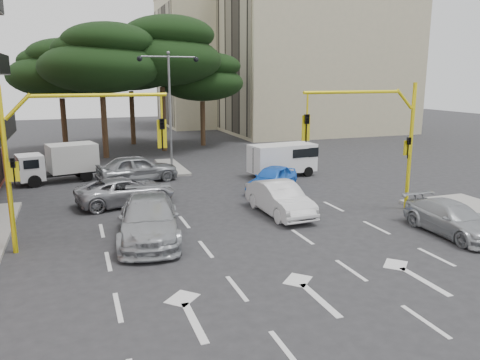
{
  "coord_description": "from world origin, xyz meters",
  "views": [
    {
      "loc": [
        -6.31,
        -15.85,
        6.26
      ],
      "look_at": [
        0.77,
        3.95,
        1.6
      ],
      "focal_mm": 35.0,
      "sensor_mm": 36.0,
      "label": 1
    }
  ],
  "objects_px": {
    "car_silver_cross_a": "(126,191)",
    "car_silver_parked": "(452,219)",
    "car_silver_cross_b": "(137,168)",
    "street_lamp_center": "(169,89)",
    "box_truck_a": "(59,163)",
    "signal_mast_left": "(60,144)",
    "car_blue_compact": "(272,179)",
    "signal_mast_right": "(380,130)",
    "car_white_hatch": "(280,199)",
    "van_white": "(282,160)",
    "car_silver_wagon": "(149,219)"
  },
  "relations": [
    {
      "from": "car_silver_wagon",
      "to": "car_silver_cross_a",
      "type": "height_order",
      "value": "car_silver_wagon"
    },
    {
      "from": "signal_mast_left",
      "to": "van_white",
      "type": "height_order",
      "value": "signal_mast_left"
    },
    {
      "from": "car_blue_compact",
      "to": "car_silver_cross_a",
      "type": "relative_size",
      "value": 0.84
    },
    {
      "from": "car_blue_compact",
      "to": "box_truck_a",
      "type": "relative_size",
      "value": 0.89
    },
    {
      "from": "car_silver_cross_b",
      "to": "box_truck_a",
      "type": "height_order",
      "value": "box_truck_a"
    },
    {
      "from": "street_lamp_center",
      "to": "car_blue_compact",
      "type": "relative_size",
      "value": 1.91
    },
    {
      "from": "car_silver_wagon",
      "to": "box_truck_a",
      "type": "xyz_separation_m",
      "value": [
        -3.53,
        12.16,
        0.31
      ]
    },
    {
      "from": "car_blue_compact",
      "to": "car_silver_parked",
      "type": "relative_size",
      "value": 0.91
    },
    {
      "from": "box_truck_a",
      "to": "car_silver_cross_a",
      "type": "bearing_deg",
      "value": -167.13
    },
    {
      "from": "street_lamp_center",
      "to": "car_silver_parked",
      "type": "bearing_deg",
      "value": -66.11
    },
    {
      "from": "car_white_hatch",
      "to": "car_silver_parked",
      "type": "distance_m",
      "value": 7.3
    },
    {
      "from": "car_silver_cross_b",
      "to": "signal_mast_right",
      "type": "bearing_deg",
      "value": -146.55
    },
    {
      "from": "street_lamp_center",
      "to": "car_blue_compact",
      "type": "distance_m",
      "value": 10.46
    },
    {
      "from": "street_lamp_center",
      "to": "box_truck_a",
      "type": "xyz_separation_m",
      "value": [
        -7.3,
        -2.0,
        -4.3
      ]
    },
    {
      "from": "car_silver_cross_a",
      "to": "car_silver_cross_b",
      "type": "height_order",
      "value": "car_silver_cross_b"
    },
    {
      "from": "car_silver_cross_b",
      "to": "car_silver_wagon",
      "type": "bearing_deg",
      "value": 165.63
    },
    {
      "from": "signal_mast_right",
      "to": "car_white_hatch",
      "type": "relative_size",
      "value": 1.32
    },
    {
      "from": "signal_mast_right",
      "to": "car_silver_wagon",
      "type": "bearing_deg",
      "value": -179.2
    },
    {
      "from": "box_truck_a",
      "to": "signal_mast_left",
      "type": "bearing_deg",
      "value": 169.08
    },
    {
      "from": "car_blue_compact",
      "to": "car_silver_parked",
      "type": "distance_m",
      "value": 10.05
    },
    {
      "from": "car_blue_compact",
      "to": "box_truck_a",
      "type": "height_order",
      "value": "box_truck_a"
    },
    {
      "from": "street_lamp_center",
      "to": "car_white_hatch",
      "type": "distance_m",
      "value": 13.85
    },
    {
      "from": "signal_mast_right",
      "to": "box_truck_a",
      "type": "bearing_deg",
      "value": 139.59
    },
    {
      "from": "car_blue_compact",
      "to": "box_truck_a",
      "type": "bearing_deg",
      "value": -161.22
    },
    {
      "from": "street_lamp_center",
      "to": "car_silver_cross_a",
      "type": "distance_m",
      "value": 10.64
    },
    {
      "from": "street_lamp_center",
      "to": "car_silver_cross_a",
      "type": "xyz_separation_m",
      "value": [
        -4.06,
        -8.61,
        -4.75
      ]
    },
    {
      "from": "car_silver_cross_a",
      "to": "car_silver_parked",
      "type": "xyz_separation_m",
      "value": [
        11.9,
        -9.11,
        -0.02
      ]
    },
    {
      "from": "street_lamp_center",
      "to": "box_truck_a",
      "type": "bearing_deg",
      "value": -164.68
    },
    {
      "from": "car_silver_wagon",
      "to": "car_silver_parked",
      "type": "distance_m",
      "value": 12.15
    },
    {
      "from": "street_lamp_center",
      "to": "signal_mast_left",
      "type": "bearing_deg",
      "value": -115.91
    },
    {
      "from": "street_lamp_center",
      "to": "car_silver_parked",
      "type": "distance_m",
      "value": 19.95
    },
    {
      "from": "box_truck_a",
      "to": "car_blue_compact",
      "type": "bearing_deg",
      "value": -133.07
    },
    {
      "from": "car_silver_cross_a",
      "to": "street_lamp_center",
      "type": "bearing_deg",
      "value": -36.27
    },
    {
      "from": "street_lamp_center",
      "to": "car_silver_wagon",
      "type": "height_order",
      "value": "street_lamp_center"
    },
    {
      "from": "signal_mast_right",
      "to": "car_silver_cross_b",
      "type": "height_order",
      "value": "signal_mast_right"
    },
    {
      "from": "signal_mast_right",
      "to": "car_silver_cross_a",
      "type": "bearing_deg",
      "value": 153.56
    },
    {
      "from": "car_silver_cross_b",
      "to": "car_silver_parked",
      "type": "height_order",
      "value": "car_silver_cross_b"
    },
    {
      "from": "signal_mast_right",
      "to": "car_silver_wagon",
      "type": "height_order",
      "value": "signal_mast_right"
    },
    {
      "from": "car_silver_cross_a",
      "to": "van_white",
      "type": "bearing_deg",
      "value": -81.58
    },
    {
      "from": "car_white_hatch",
      "to": "car_blue_compact",
      "type": "xyz_separation_m",
      "value": [
        1.52,
        4.36,
        -0.05
      ]
    },
    {
      "from": "car_silver_cross_b",
      "to": "street_lamp_center",
      "type": "bearing_deg",
      "value": -47.54
    },
    {
      "from": "signal_mast_left",
      "to": "van_white",
      "type": "xyz_separation_m",
      "value": [
        12.96,
        9.01,
        -2.84
      ]
    },
    {
      "from": "street_lamp_center",
      "to": "car_silver_parked",
      "type": "relative_size",
      "value": 1.73
    },
    {
      "from": "car_silver_wagon",
      "to": "street_lamp_center",
      "type": "bearing_deg",
      "value": 83.83
    },
    {
      "from": "street_lamp_center",
      "to": "car_blue_compact",
      "type": "bearing_deg",
      "value": -64.86
    },
    {
      "from": "street_lamp_center",
      "to": "car_silver_wagon",
      "type": "xyz_separation_m",
      "value": [
        -3.77,
        -14.16,
        -4.61
      ]
    },
    {
      "from": "car_silver_wagon",
      "to": "van_white",
      "type": "relative_size",
      "value": 1.34
    },
    {
      "from": "signal_mast_left",
      "to": "car_silver_cross_b",
      "type": "relative_size",
      "value": 1.24
    },
    {
      "from": "car_silver_parked",
      "to": "car_white_hatch",
      "type": "bearing_deg",
      "value": 138.3
    },
    {
      "from": "signal_mast_left",
      "to": "box_truck_a",
      "type": "distance_m",
      "value": 12.33
    }
  ]
}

